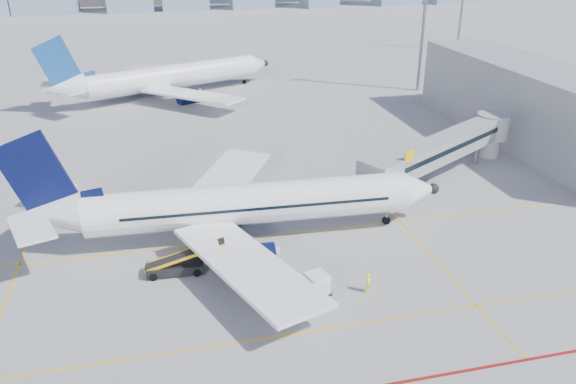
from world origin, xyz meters
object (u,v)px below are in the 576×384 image
baggage_tug (308,297)px  main_aircraft (233,206)px  second_aircraft (165,78)px  belt_loader (177,266)px  cargo_dolly (307,287)px  ramp_worker (368,282)px

baggage_tug → main_aircraft: bearing=107.2°
main_aircraft → second_aircraft: size_ratio=0.97×
second_aircraft → baggage_tug: (7.80, -63.71, -2.48)m
main_aircraft → belt_loader: main_aircraft is taller
belt_loader → main_aircraft: bearing=44.9°
main_aircraft → baggage_tug: main_aircraft is taller
main_aircraft → baggage_tug: size_ratio=17.01×
baggage_tug → cargo_dolly: bearing=83.9°
belt_loader → ramp_worker: (14.06, -6.05, 0.15)m
main_aircraft → cargo_dolly: (3.89, -10.76, -2.15)m
belt_loader → second_aircraft: bearing=91.6°
cargo_dolly → baggage_tug: bearing=-110.1°
baggage_tug → ramp_worker: 4.94m
cargo_dolly → ramp_worker: (4.84, -0.08, -0.24)m
belt_loader → cargo_dolly: bearing=-30.0°
main_aircraft → cargo_dolly: 11.64m
cargo_dolly → main_aircraft: bearing=94.6°
second_aircraft → cargo_dolly: 63.54m
main_aircraft → ramp_worker: (8.73, -10.84, -2.39)m
main_aircraft → second_aircraft: bearing=97.0°
second_aircraft → baggage_tug: size_ratio=17.55×
second_aircraft → baggage_tug: bearing=-105.8°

